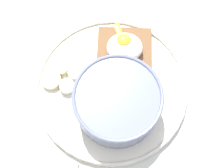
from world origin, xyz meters
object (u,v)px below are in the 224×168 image
object	(u,v)px
poached_egg	(125,46)
banana_slice_left	(63,67)
banana_slice_back	(52,80)
banana_slice_right	(76,74)
oatmeal_bowl	(118,102)
banana_slice_front	(67,86)
toast_slice	(125,53)

from	to	relation	value
poached_egg	banana_slice_left	xyz separation A→B (cm)	(-11.14, -2.76, -2.49)
poached_egg	banana_slice_back	xyz separation A→B (cm)	(-12.94, -5.24, -2.61)
banana_slice_left	banana_slice_right	world-z (taller)	banana_slice_left
oatmeal_bowl	banana_slice_right	distance (cm)	10.11
oatmeal_bowl	banana_slice_front	size ratio (longest dim) A/B	4.62
poached_egg	banana_slice_left	distance (cm)	11.75
banana_slice_back	banana_slice_right	distance (cm)	4.42
toast_slice	banana_slice_front	bearing A→B (deg)	-148.36
banana_slice_back	banana_slice_left	bearing A→B (deg)	53.96
oatmeal_bowl	poached_egg	bearing A→B (deg)	82.61
banana_slice_right	banana_slice_back	bearing A→B (deg)	-164.49
toast_slice	poached_egg	world-z (taller)	poached_egg
poached_egg	banana_slice_left	size ratio (longest dim) A/B	2.26
banana_slice_right	banana_slice_front	bearing A→B (deg)	-121.40
toast_slice	poached_egg	bearing A→B (deg)	103.47
banana_slice_back	banana_slice_right	world-z (taller)	same
banana_slice_left	banana_slice_back	xyz separation A→B (cm)	(-1.80, -2.47, -0.12)
toast_slice	banana_slice_left	size ratio (longest dim) A/B	2.65
poached_egg	banana_slice_front	bearing A→B (deg)	-147.68
poached_egg	banana_slice_front	distance (cm)	12.22
toast_slice	banana_slice_back	bearing A→B (deg)	-158.57
oatmeal_bowl	toast_slice	bearing A→B (deg)	82.31
banana_slice_front	banana_slice_back	bearing A→B (deg)	157.69
oatmeal_bowl	toast_slice	world-z (taller)	oatmeal_bowl
oatmeal_bowl	banana_slice_right	xyz separation A→B (cm)	(-7.35, 6.23, -3.06)
toast_slice	banana_slice_left	xyz separation A→B (cm)	(-11.18, -2.62, -0.07)
banana_slice_left	toast_slice	bearing A→B (deg)	13.19
banana_slice_front	banana_slice_right	world-z (taller)	banana_slice_front
banana_slice_front	banana_slice_back	distance (cm)	3.06
toast_slice	banana_slice_right	bearing A→B (deg)	-155.83
oatmeal_bowl	banana_slice_right	size ratio (longest dim) A/B	4.17
banana_slice_front	banana_slice_left	distance (cm)	3.78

